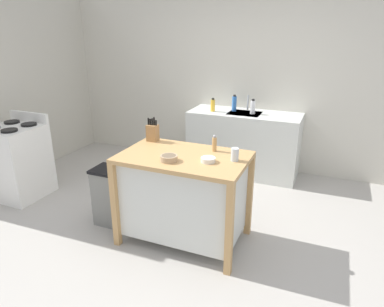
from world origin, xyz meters
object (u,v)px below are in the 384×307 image
Objects in this scene: knife_block at (153,132)px; stove at (17,161)px; kitchen_island at (184,194)px; bottle_dish_soap at (253,107)px; bottle_hand_soap at (213,105)px; bottle_spray_cleaner at (234,103)px; drinking_cup at (235,154)px; sink_faucet at (248,103)px; bowl_ceramic_small at (169,158)px; pepper_grinder at (214,144)px; bowl_ceramic_wide at (208,160)px; trash_bin at (112,196)px.

stove is (-1.81, -0.18, -0.53)m from knife_block.
kitchen_island is 1.92m from bottle_dish_soap.
bottle_spray_cleaner is at bearing 25.85° from bottle_hand_soap.
sink_faucet is (-0.38, 1.96, 0.05)m from drinking_cup.
knife_block is at bearing 132.24° from bowl_ceramic_small.
bottle_hand_soap reaches higher than stove.
pepper_grinder is at bearing 145.86° from drinking_cup.
pepper_grinder is at bearing 98.76° from bowl_ceramic_wide.
bowl_ceramic_small is 1.19× the size of bowl_ceramic_wide.
knife_block is 1.58× the size of pepper_grinder.
drinking_cup reaches higher than bowl_ceramic_small.
bowl_ceramic_small is 2.04m from bottle_dish_soap.
trash_bin is 2.19m from bottle_spray_cleaner.
pepper_grinder is (0.22, 0.22, 0.47)m from kitchen_island.
drinking_cup is 1.45m from trash_bin.
kitchen_island is 6.32× the size of bottle_hand_soap.
pepper_grinder reaches higher than bowl_ceramic_small.
bowl_ceramic_wide is at bearing -24.78° from knife_block.
bottle_spray_cleaner is at bearing 99.99° from pepper_grinder.
stove is (-2.28, 0.09, -0.05)m from kitchen_island.
bottle_spray_cleaner is at bearing 39.53° from stove.
bottle_dish_soap is at bearing 90.64° from pepper_grinder.
bowl_ceramic_wide is at bearing -80.19° from bottle_spray_cleaner.
bottle_dish_soap is at bearing 6.55° from bottle_hand_soap.
bottle_hand_soap is (0.48, 1.80, 0.66)m from trash_bin.
bottle_hand_soap is at bearing 41.12° from stove.
bottle_hand_soap reaches higher than bowl_ceramic_wide.
bowl_ceramic_wide is 0.70× the size of bottle_hand_soap.
stove is at bearing 173.08° from bowl_ceramic_small.
bottle_hand_soap is (0.12, 1.51, -0.01)m from knife_block.
bottle_hand_soap is at bearing 98.29° from bowl_ceramic_small.
knife_block is 1.90m from stove.
bottle_spray_cleaner is at bearing 68.71° from trash_bin.
bottle_hand_soap is (-0.82, 1.73, 0.02)m from drinking_cup.
pepper_grinder is 0.70× the size of bottle_spray_cleaner.
sink_faucet reaches higher than bowl_ceramic_wide.
drinking_cup is at bearing 30.47° from bowl_ceramic_wide.
bottle_dish_soap is at bearing 35.18° from stove.
bowl_ceramic_wide is 0.57× the size of bottle_spray_cleaner.
bowl_ceramic_wide is at bearing -81.24° from pepper_grinder.
drinking_cup is 0.63× the size of bottle_hand_soap.
bottle_hand_soap is at bearing -154.15° from bottle_spray_cleaner.
bottle_spray_cleaner reaches higher than bowl_ceramic_wide.
bowl_ceramic_wide is 1.11× the size of drinking_cup.
trash_bin is 2.86× the size of sink_faucet.
bowl_ceramic_small is at bearing -6.92° from stove.
drinking_cup is at bearing -79.05° from sink_faucet.
sink_faucet is 3.10m from stove.
bowl_ceramic_small is at bearing -89.61° from bottle_spray_cleaner.
trash_bin is at bearing -104.98° from bottle_hand_soap.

